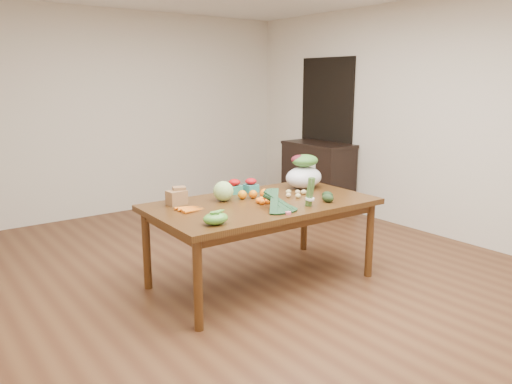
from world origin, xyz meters
TOP-DOWN VIEW (x-y plane):
  - floor at (0.00, 0.00)m, footprint 6.00×6.00m
  - room_walls at (0.00, 0.00)m, footprint 5.02×6.02m
  - dining_table at (-0.02, -0.16)m, footprint 1.98×1.14m
  - doorway_dark at (2.48, 1.60)m, footprint 0.02×1.00m
  - cabinet at (2.22, 1.47)m, footprint 0.52×1.02m
  - dish_towel at (1.96, 1.40)m, footprint 0.02×0.28m
  - paper_bag at (-0.67, 0.19)m, footprint 0.22×0.18m
  - cabbage at (-0.27, 0.06)m, footprint 0.18×0.18m
  - strawberry_basket_a at (-0.02, 0.26)m, footprint 0.12×0.12m
  - strawberry_basket_b at (0.14, 0.21)m, footprint 0.12×0.12m
  - orange_a at (-0.10, 0.02)m, footprint 0.08×0.08m
  - orange_b at (-0.00, -0.01)m, footprint 0.08×0.08m
  - orange_c at (0.08, -0.08)m, footprint 0.09×0.09m
  - mandarin_cluster at (-0.01, -0.22)m, footprint 0.18×0.18m
  - carrots at (-0.66, -0.05)m, footprint 0.23×0.19m
  - snap_pea_bag at (-0.72, -0.51)m, footprint 0.20×0.15m
  - kale_bunch at (-0.10, -0.51)m, footprint 0.33×0.41m
  - asparagus_bundle at (0.21, -0.53)m, footprint 0.08×0.12m
  - potato_a at (0.27, -0.18)m, footprint 0.05×0.05m
  - potato_b at (0.32, -0.25)m, footprint 0.05×0.05m
  - potato_c at (0.42, -0.13)m, footprint 0.05×0.05m
  - potato_d at (0.35, -0.08)m, footprint 0.05×0.05m
  - potato_e at (0.47, -0.17)m, footprint 0.05×0.05m
  - avocado_a at (0.43, -0.52)m, footprint 0.10×0.13m
  - avocado_b at (0.51, -0.44)m, footprint 0.10×0.12m
  - salad_bag at (0.65, 0.04)m, footprint 0.40×0.30m

SIDE VIEW (x-z plane):
  - floor at x=0.00m, z-range 0.00..0.00m
  - dining_table at x=-0.02m, z-range 0.00..0.75m
  - cabinet at x=2.22m, z-range 0.00..0.94m
  - dish_towel at x=1.96m, z-range 0.33..0.78m
  - carrots at x=-0.66m, z-range 0.75..0.78m
  - potato_a at x=0.27m, z-range 0.75..0.79m
  - potato_b at x=0.32m, z-range 0.75..0.79m
  - potato_c at x=0.42m, z-range 0.75..0.79m
  - potato_e at x=0.47m, z-range 0.75..0.80m
  - potato_d at x=0.35m, z-range 0.75..0.80m
  - avocado_b at x=0.51m, z-range 0.75..0.82m
  - avocado_a at x=0.43m, z-range 0.75..0.82m
  - orange_b at x=0.00m, z-range 0.75..0.83m
  - orange_a at x=-0.10m, z-range 0.75..0.83m
  - mandarin_cluster at x=-0.01m, z-range 0.75..0.83m
  - snap_pea_bag at x=-0.72m, z-range 0.75..0.84m
  - orange_c at x=0.08m, z-range 0.75..0.84m
  - strawberry_basket_b at x=0.14m, z-range 0.75..0.85m
  - strawberry_basket_a at x=-0.02m, z-range 0.75..0.86m
  - paper_bag at x=-0.67m, z-range 0.75..0.90m
  - kale_bunch at x=-0.10m, z-range 0.75..0.91m
  - cabbage at x=-0.27m, z-range 0.75..0.93m
  - asparagus_bundle at x=0.21m, z-range 0.75..1.00m
  - salad_bag at x=0.65m, z-range 0.75..1.05m
  - doorway_dark at x=2.48m, z-range 0.00..2.10m
  - room_walls at x=0.00m, z-range 0.00..2.70m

